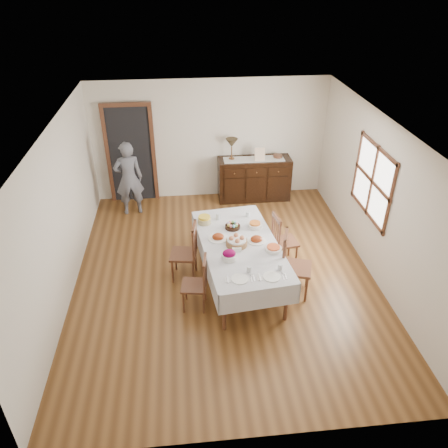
{
  "coord_description": "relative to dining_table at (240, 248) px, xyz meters",
  "views": [
    {
      "loc": [
        -0.62,
        -5.91,
        4.63
      ],
      "look_at": [
        0.0,
        0.1,
        0.95
      ],
      "focal_mm": 35.0,
      "sensor_mm": 36.0,
      "label": 1
    }
  ],
  "objects": [
    {
      "name": "egg_basket",
      "position": [
        -0.06,
        0.47,
        0.13
      ],
      "size": [
        0.25,
        0.25,
        0.1
      ],
      "color": "black",
      "rests_on": "dining_table"
    },
    {
      "name": "chair_right_far",
      "position": [
        0.82,
        0.5,
        -0.21
      ],
      "size": [
        0.46,
        0.46,
        0.97
      ],
      "rotation": [
        0.0,
        0.0,
        1.72
      ],
      "color": "#56301E",
      "rests_on": "ground"
    },
    {
      "name": "beet_bowl",
      "position": [
        -0.21,
        -0.4,
        0.16
      ],
      "size": [
        0.23,
        0.23,
        0.16
      ],
      "color": "white",
      "rests_on": "dining_table"
    },
    {
      "name": "glass_far_a",
      "position": [
        -0.27,
        0.78,
        0.15
      ],
      "size": [
        0.07,
        0.07,
        0.11
      ],
      "color": "silver",
      "rests_on": "dining_table"
    },
    {
      "name": "deco_bowl",
      "position": [
        1.23,
        3.01,
        0.27
      ],
      "size": [
        0.2,
        0.2,
        0.06
      ],
      "color": "#56301E",
      "rests_on": "sideboard"
    },
    {
      "name": "sideboard",
      "position": [
        0.72,
        2.97,
        -0.23
      ],
      "size": [
        1.57,
        0.57,
        0.94
      ],
      "color": "black",
      "rests_on": "ground"
    },
    {
      "name": "picture_frame",
      "position": [
        0.81,
        2.88,
        0.38
      ],
      "size": [
        0.22,
        0.08,
        0.28
      ],
      "color": "beige",
      "rests_on": "sideboard"
    },
    {
      "name": "dining_table",
      "position": [
        0.0,
        0.0,
        0.0
      ],
      "size": [
        1.43,
        2.43,
        0.79
      ],
      "rotation": [
        0.0,
        0.0,
        0.11
      ],
      "color": "#BDBDC1",
      "rests_on": "ground"
    },
    {
      "name": "casserole_dish",
      "position": [
        0.49,
        -0.24,
        0.13
      ],
      "size": [
        0.26,
        0.26,
        0.08
      ],
      "color": "white",
      "rests_on": "dining_table"
    },
    {
      "name": "table_lamp",
      "position": [
        0.23,
        3.02,
        0.6
      ],
      "size": [
        0.26,
        0.26,
        0.46
      ],
      "color": "brown",
      "rests_on": "sideboard"
    },
    {
      "name": "butter_dish",
      "position": [
        -0.08,
        -0.2,
        0.13
      ],
      "size": [
        0.15,
        0.11,
        0.07
      ],
      "color": "white",
      "rests_on": "dining_table"
    },
    {
      "name": "chair_left_near",
      "position": [
        -0.71,
        -0.5,
        -0.24
      ],
      "size": [
        0.43,
        0.43,
        0.9
      ],
      "rotation": [
        0.0,
        0.0,
        -1.72
      ],
      "color": "#56301E",
      "rests_on": "ground"
    },
    {
      "name": "ham_platter_a",
      "position": [
        -0.33,
        0.17,
        0.12
      ],
      "size": [
        0.32,
        0.32,
        0.11
      ],
      "color": "white",
      "rests_on": "dining_table"
    },
    {
      "name": "glass_far_b",
      "position": [
        0.25,
        0.81,
        0.14
      ],
      "size": [
        0.07,
        0.07,
        0.1
      ],
      "color": "silver",
      "rests_on": "dining_table"
    },
    {
      "name": "person",
      "position": [
        -1.94,
        2.59,
        0.14
      ],
      "size": [
        0.58,
        0.43,
        1.68
      ],
      "primitive_type": "imported",
      "rotation": [
        0.0,
        0.0,
        3.33
      ],
      "color": "#5A5C67",
      "rests_on": "ground"
    },
    {
      "name": "ground",
      "position": [
        -0.21,
        0.26,
        -0.7
      ],
      "size": [
        6.0,
        6.0,
        0.0
      ],
      "primitive_type": "plane",
      "color": "brown"
    },
    {
      "name": "setting_left",
      "position": [
        -0.07,
        -0.84,
        0.11
      ],
      "size": [
        0.43,
        0.31,
        0.1
      ],
      "color": "white",
      "rests_on": "dining_table"
    },
    {
      "name": "ham_platter_b",
      "position": [
        0.27,
        0.04,
        0.12
      ],
      "size": [
        0.29,
        0.29,
        0.11
      ],
      "color": "white",
      "rests_on": "dining_table"
    },
    {
      "name": "runner",
      "position": [
        0.7,
        2.95,
        0.25
      ],
      "size": [
        1.3,
        0.35,
        0.01
      ],
      "color": "silver",
      "rests_on": "sideboard"
    },
    {
      "name": "bread_basket",
      "position": [
        -0.06,
        -0.04,
        0.16
      ],
      "size": [
        0.34,
        0.34,
        0.17
      ],
      "color": "brown",
      "rests_on": "dining_table"
    },
    {
      "name": "chair_right_near",
      "position": [
        0.8,
        -0.31,
        -0.15
      ],
      "size": [
        0.57,
        0.57,
        1.1
      ],
      "rotation": [
        0.0,
        0.0,
        1.26
      ],
      "color": "#56301E",
      "rests_on": "ground"
    },
    {
      "name": "chair_left_far",
      "position": [
        -0.84,
        0.26,
        -0.19
      ],
      "size": [
        0.48,
        0.48,
        1.02
      ],
      "rotation": [
        0.0,
        0.0,
        -1.73
      ],
      "color": "#56301E",
      "rests_on": "ground"
    },
    {
      "name": "carrot_bowl",
      "position": [
        0.32,
        0.46,
        0.14
      ],
      "size": [
        0.23,
        0.23,
        0.09
      ],
      "color": "white",
      "rests_on": "dining_table"
    },
    {
      "name": "setting_right",
      "position": [
        0.38,
        -0.84,
        0.11
      ],
      "size": [
        0.43,
        0.31,
        0.1
      ],
      "color": "white",
      "rests_on": "dining_table"
    },
    {
      "name": "pineapple_bowl",
      "position": [
        -0.51,
        0.68,
        0.16
      ],
      "size": [
        0.22,
        0.22,
        0.13
      ],
      "color": "tan",
      "rests_on": "dining_table"
    },
    {
      "name": "room_shell",
      "position": [
        -0.36,
        0.68,
        0.94
      ],
      "size": [
        5.02,
        6.02,
        2.65
      ],
      "color": "white",
      "rests_on": "ground"
    }
  ]
}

